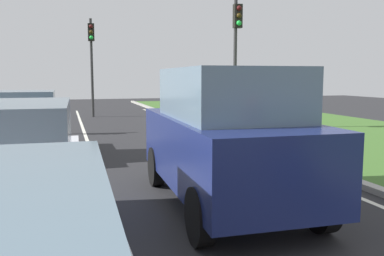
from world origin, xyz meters
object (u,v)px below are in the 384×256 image
Objects in this scene: traffic_light_far_median at (91,51)px; car_suv_ahead at (225,136)px; car_hatchback_far at (26,125)px; traffic_light_near_right at (236,42)px; car_sedan_left_lane at (0,185)px.

car_suv_ahead is at bearing -86.16° from traffic_light_far_median.
traffic_light_far_median reaches higher than car_hatchback_far.
car_suv_ahead is at bearing -113.99° from traffic_light_near_right.
car_suv_ahead is 6.49m from car_hatchback_far.
traffic_light_far_median is at bearing 95.54° from car_suv_ahead.
car_sedan_left_lane is 0.82× the size of traffic_light_near_right.
car_sedan_left_lane reaches higher than car_hatchback_far.
car_hatchback_far is at bearing 93.69° from car_sedan_left_lane.
traffic_light_near_right is 8.96m from traffic_light_far_median.
traffic_light_near_right is (7.25, 10.29, 2.60)m from car_sedan_left_lane.
traffic_light_near_right is at bearing 67.71° from car_suv_ahead.
traffic_light_near_right is at bearing 25.19° from car_hatchback_far.
car_hatchback_far is (-0.28, 6.73, -0.04)m from car_sedan_left_lane.
car_suv_ahead is 1.05× the size of car_sedan_left_lane.
car_suv_ahead is 16.58m from traffic_light_far_median.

